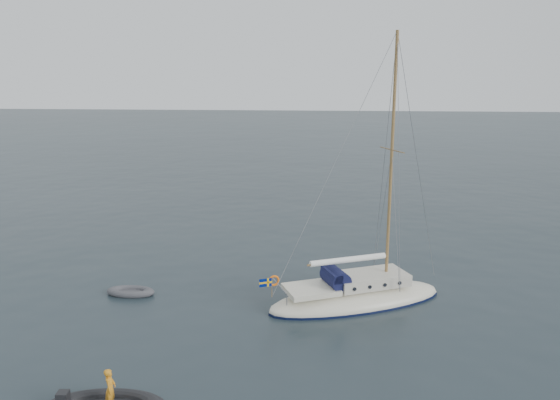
{
  "coord_description": "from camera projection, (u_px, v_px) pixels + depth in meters",
  "views": [
    {
      "loc": [
        2.13,
        -27.33,
        11.33
      ],
      "look_at": [
        -0.31,
        0.0,
        5.0
      ],
      "focal_mm": 35.0,
      "sensor_mm": 36.0,
      "label": 1
    }
  ],
  "objects": [
    {
      "name": "ground",
      "position": [
        286.0,
        291.0,
        29.26
      ],
      "size": [
        300.0,
        300.0,
        0.0
      ],
      "primitive_type": "plane",
      "color": "black",
      "rests_on": "ground"
    },
    {
      "name": "dinghy",
      "position": [
        131.0,
        292.0,
        28.73
      ],
      "size": [
        2.56,
        1.16,
        0.37
      ],
      "rotation": [
        0.0,
        0.0,
        -0.01
      ],
      "color": "#494A4E",
      "rests_on": "ground"
    },
    {
      "name": "sailboat",
      "position": [
        357.0,
        283.0,
        27.46
      ],
      "size": [
        9.8,
        2.94,
        13.96
      ],
      "rotation": [
        0.0,
        0.0,
        0.41
      ],
      "color": "beige",
      "rests_on": "ground"
    }
  ]
}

